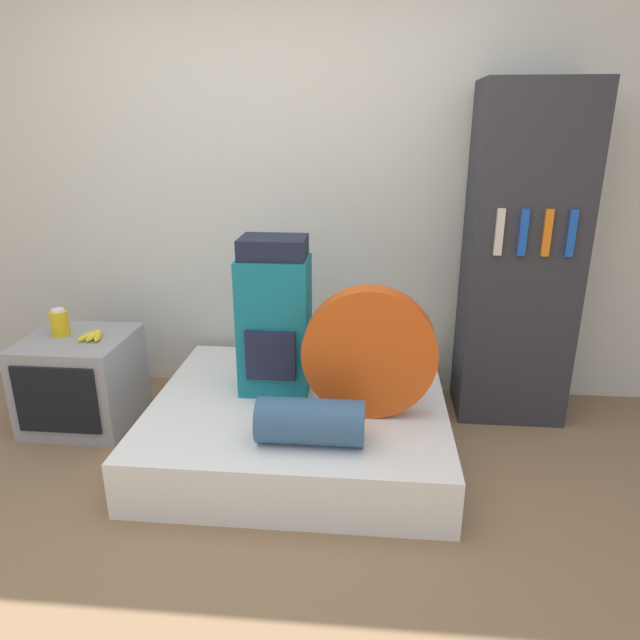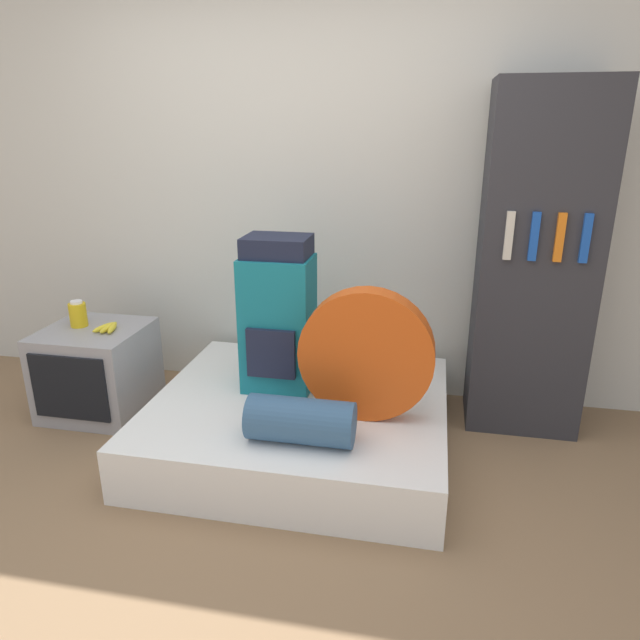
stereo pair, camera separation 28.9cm
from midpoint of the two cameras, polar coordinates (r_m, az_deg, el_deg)
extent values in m
plane|color=#846647|center=(2.57, -13.01, -22.38)|extent=(16.00, 16.00, 0.00)
cube|color=silver|center=(3.59, -6.20, 12.93)|extent=(8.00, 0.05, 2.60)
cube|color=white|center=(3.15, -4.71, -10.23)|extent=(1.55, 1.40, 0.28)
cube|color=#14707F|center=(3.07, -7.22, -0.60)|extent=(0.37, 0.29, 0.74)
cube|color=#191E33|center=(2.97, -7.50, 7.19)|extent=(0.34, 0.26, 0.11)
cube|color=#191E33|center=(2.97, -7.78, -3.64)|extent=(0.26, 0.03, 0.27)
cylinder|color=#D14C14|center=(2.79, 2.01, -3.35)|extent=(0.66, 0.13, 0.66)
cylinder|color=#33567A|center=(2.64, -4.14, -10.16)|extent=(0.49, 0.21, 0.21)
cube|color=#939399|center=(3.66, -24.82, -5.52)|extent=(0.58, 0.56, 0.53)
cube|color=black|center=(3.44, -27.15, -7.24)|extent=(0.46, 0.02, 0.38)
cylinder|color=gold|center=(3.62, -26.71, -0.35)|extent=(0.10, 0.10, 0.14)
cylinder|color=white|center=(3.60, -26.90, 0.83)|extent=(0.07, 0.07, 0.02)
ellipsoid|color=yellow|center=(3.51, -24.26, -1.45)|extent=(0.09, 0.18, 0.04)
ellipsoid|color=yellow|center=(3.50, -23.92, -1.47)|extent=(0.04, 0.18, 0.04)
ellipsoid|color=yellow|center=(3.49, -23.57, -1.49)|extent=(0.09, 0.18, 0.04)
cube|color=#2D2D33|center=(3.38, 17.18, 5.78)|extent=(0.61, 0.41, 1.90)
cube|color=beige|center=(3.10, 14.97, 8.47)|extent=(0.04, 0.02, 0.24)
cube|color=#194CB2|center=(3.12, 17.18, 8.34)|extent=(0.04, 0.02, 0.24)
cube|color=orange|center=(3.15, 19.36, 8.20)|extent=(0.04, 0.02, 0.24)
cube|color=#194CB2|center=(3.18, 21.50, 8.05)|extent=(0.04, 0.02, 0.24)
camera|label=1|loc=(0.14, -92.86, -0.99)|focal=32.00mm
camera|label=2|loc=(0.14, 87.14, 0.99)|focal=32.00mm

